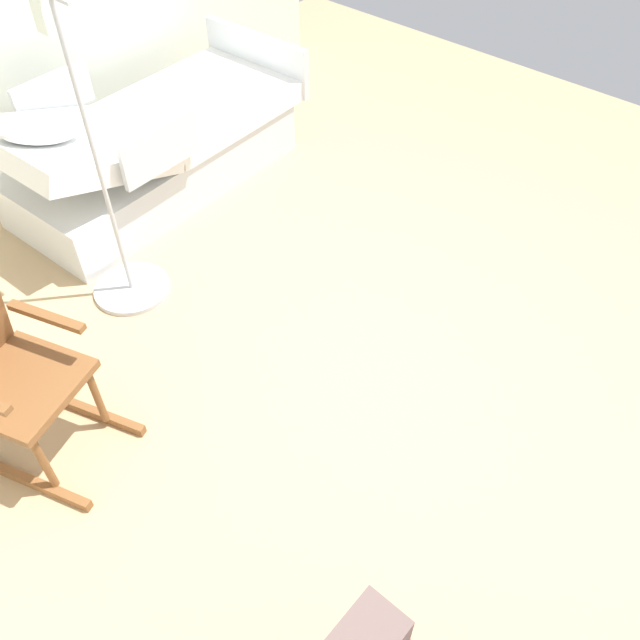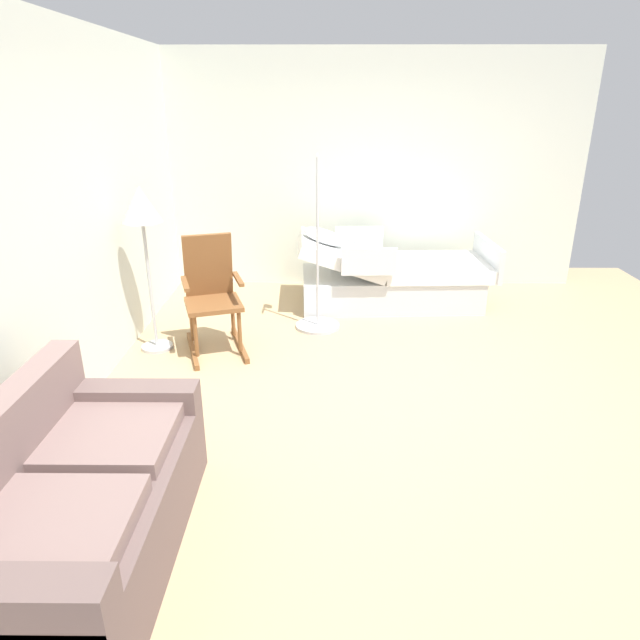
% 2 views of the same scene
% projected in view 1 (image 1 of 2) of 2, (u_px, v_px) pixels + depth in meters
% --- Properties ---
extents(ground_plane, '(6.91, 6.91, 0.00)m').
position_uv_depth(ground_plane, '(371.00, 337.00, 3.71)').
color(ground_plane, tan).
extents(hospital_bed, '(1.07, 2.15, 0.91)m').
position_uv_depth(hospital_bed, '(152.00, 148.00, 4.50)').
color(hospital_bed, silver).
rests_on(hospital_bed, ground).
extents(rocking_chair, '(0.87, 0.68, 1.05)m').
position_uv_depth(rocking_chair, '(5.00, 372.00, 2.88)').
color(rocking_chair, brown).
rests_on(rocking_chair, ground).
extents(iv_pole, '(0.44, 0.44, 1.69)m').
position_uv_depth(iv_pole, '(123.00, 258.00, 3.79)').
color(iv_pole, '#B2B5BA').
rests_on(iv_pole, ground).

